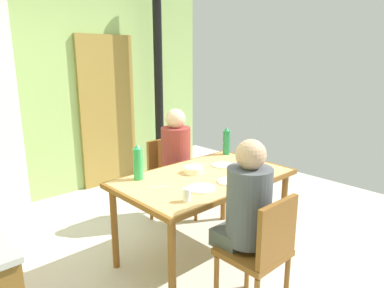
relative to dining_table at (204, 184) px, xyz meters
name	(u,v)px	position (x,y,z in m)	size (l,w,h in m)	color
ground_plane	(182,260)	(-0.20, 0.07, -0.68)	(5.79, 5.79, 0.00)	beige
wall_back	(62,87)	(-0.20, 2.30, 0.69)	(4.30, 0.10, 2.73)	#99BA69
door_wooden	(108,112)	(0.37, 2.22, 0.32)	(0.80, 0.05, 2.00)	olive
stove_pipe_column	(159,83)	(1.03, 1.95, 0.69)	(0.12, 0.12, 2.73)	black
dining_table	(204,184)	(0.00, 0.00, 0.00)	(1.47, 0.88, 0.75)	brown
chair_near_diner	(262,250)	(-0.25, -0.79, -0.18)	(0.40, 0.40, 0.87)	brown
chair_far_diner	(169,175)	(0.26, 0.79, -0.18)	(0.40, 0.40, 0.87)	brown
person_near_diner	(247,203)	(-0.25, -0.66, 0.11)	(0.30, 0.37, 0.77)	#4B534E
person_far_diner	(177,151)	(0.26, 0.66, 0.11)	(0.30, 0.37, 0.77)	maroon
water_bottle_green_near	(227,142)	(0.65, 0.33, 0.20)	(0.07, 0.07, 0.28)	#228149
water_bottle_green_far	(138,163)	(-0.45, 0.31, 0.21)	(0.08, 0.08, 0.30)	green
serving_bowl_center	(193,170)	(-0.01, 0.12, 0.10)	(0.17, 0.17, 0.06)	silver
dinner_plate_near_left	(201,188)	(-0.23, -0.20, 0.08)	(0.22, 0.22, 0.01)	white
dinner_plate_near_right	(223,165)	(0.33, 0.09, 0.08)	(0.20, 0.20, 0.01)	white
dinner_plate_far_center	(229,181)	(0.04, -0.25, 0.08)	(0.20, 0.20, 0.01)	white
drinking_glass_by_near_diner	(186,195)	(-0.47, -0.30, 0.12)	(0.06, 0.06, 0.10)	silver
bread_plate_sliced	(249,174)	(0.30, -0.24, 0.08)	(0.19, 0.19, 0.02)	#DBB77A
cutlery_knife_near	(268,170)	(0.53, -0.28, 0.07)	(0.15, 0.02, 0.00)	silver
cutlery_fork_near	(160,187)	(-0.44, 0.04, 0.07)	(0.15, 0.02, 0.00)	silver
cutlery_knife_far	(200,164)	(0.21, 0.26, 0.07)	(0.15, 0.02, 0.00)	silver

